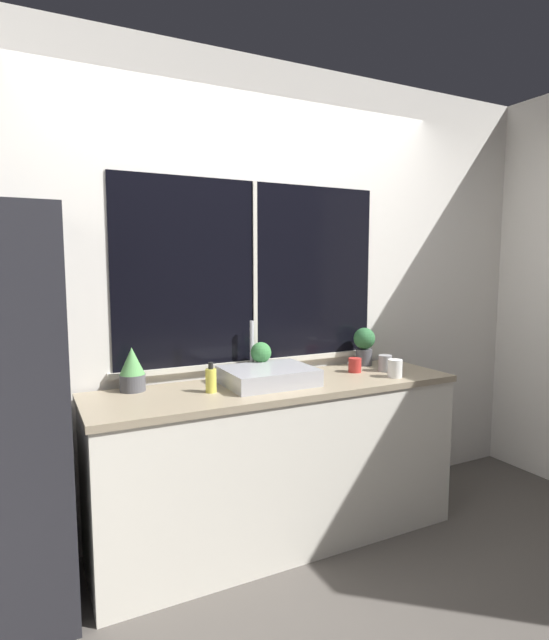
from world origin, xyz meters
name	(u,v)px	position (x,y,z in m)	size (l,w,h in m)	color
ground_plane	(303,565)	(0.00, 0.00, 0.00)	(14.00, 14.00, 0.00)	#4C4742
wall_back	(252,295)	(0.00, 0.62, 1.35)	(8.00, 0.09, 2.70)	silver
wall_right	(418,284)	(2.10, 1.50, 1.35)	(0.06, 7.00, 2.70)	silver
counter	(279,463)	(0.00, 0.28, 0.45)	(2.04, 0.57, 0.89)	silver
sink	(268,376)	(-0.05, 0.30, 0.94)	(0.47, 0.42, 0.32)	#ADADB2
potted_plant_left	(132,369)	(-0.74, 0.48, 1.00)	(0.13, 0.13, 0.23)	#4C4C51
potted_plant_center	(261,357)	(-0.01, 0.48, 1.00)	(0.12, 0.12, 0.20)	#4C4C51
potted_plant_right	(364,344)	(0.72, 0.48, 1.03)	(0.14, 0.14, 0.24)	#4C4C51
soap_bottle	(211,380)	(-0.39, 0.27, 0.95)	(0.06, 0.06, 0.15)	#DBD14C
mug_white	(395,368)	(0.67, 0.12, 0.94)	(0.08, 0.08, 0.10)	white
mug_grey	(385,363)	(0.72, 0.27, 0.94)	(0.08, 0.08, 0.10)	gray
mug_red	(355,365)	(0.54, 0.33, 0.93)	(0.08, 0.08, 0.08)	#B72D28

